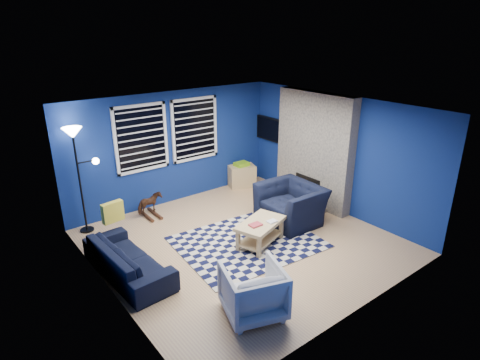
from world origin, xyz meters
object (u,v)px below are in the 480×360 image
at_px(sofa, 128,259).
at_px(armchair_big, 291,204).
at_px(rocking_horse, 150,204).
at_px(cabinet, 242,175).
at_px(tv, 271,129).
at_px(floor_lamp, 76,147).
at_px(armchair_bent, 253,291).
at_px(coffee_table, 260,228).

relative_size(sofa, armchair_big, 1.56).
relative_size(rocking_horse, cabinet, 0.70).
bearing_deg(tv, floor_lamp, 176.92).
relative_size(tv, floor_lamp, 0.48).
height_order(armchair_big, armchair_bent, armchair_big).
xyz_separation_m(tv, floor_lamp, (-4.57, 0.25, 0.30)).
xyz_separation_m(armchair_big, cabinet, (0.44, 2.18, -0.12)).
bearing_deg(tv, coffee_table, -134.86).
bearing_deg(rocking_horse, cabinet, -96.22).
bearing_deg(cabinet, armchair_bent, -107.30).
distance_m(rocking_horse, floor_lamp, 1.90).
bearing_deg(armchair_bent, floor_lamp, -56.91).
xyz_separation_m(armchair_big, floor_lamp, (-3.42, 2.18, 1.31)).
distance_m(tv, rocking_horse, 3.50).
height_order(tv, armchair_bent, tv).
bearing_deg(floor_lamp, coffee_table, -47.18).
xyz_separation_m(rocking_horse, coffee_table, (1.06, -2.33, 0.04)).
bearing_deg(tv, cabinet, 160.81).
relative_size(sofa, floor_lamp, 0.91).
distance_m(armchair_bent, floor_lamp, 4.23).
xyz_separation_m(sofa, floor_lamp, (-0.03, 1.92, 1.43)).
distance_m(armchair_bent, rocking_horse, 3.72).
height_order(armchair_bent, floor_lamp, floor_lamp).
height_order(cabinet, floor_lamp, floor_lamp).
distance_m(tv, armchair_big, 2.47).
relative_size(coffee_table, cabinet, 1.48).
xyz_separation_m(rocking_horse, cabinet, (2.60, 0.18, -0.01)).
bearing_deg(coffee_table, armchair_big, 16.77).
xyz_separation_m(tv, rocking_horse, (-3.31, 0.07, -1.11)).
xyz_separation_m(cabinet, floor_lamp, (-3.85, -0.00, 1.43)).
distance_m(sofa, cabinet, 4.29).
bearing_deg(sofa, armchair_bent, -156.83).
xyz_separation_m(armchair_bent, rocking_horse, (0.25, 3.71, -0.08)).
height_order(tv, rocking_horse, tv).
bearing_deg(cabinet, coffee_table, -102.47).
bearing_deg(armchair_bent, sofa, -44.88).
height_order(tv, floor_lamp, floor_lamp).
relative_size(sofa, cabinet, 2.53).
relative_size(armchair_big, armchair_bent, 1.48).
height_order(armchair_big, cabinet, armchair_big).
height_order(tv, coffee_table, tv).
relative_size(armchair_bent, cabinet, 1.09).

